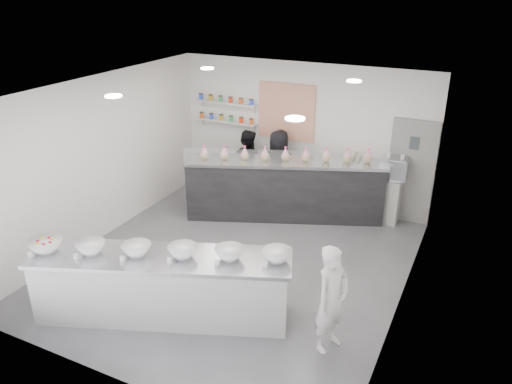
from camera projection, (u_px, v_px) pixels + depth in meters
floor at (236, 264)px, 8.59m from camera, size 6.00×6.00×0.00m
ceiling at (232, 90)px, 7.40m from camera, size 6.00×6.00×0.00m
back_wall at (302, 135)px, 10.47m from camera, size 5.50×0.00×5.50m
left_wall at (102, 158)px, 9.10m from camera, size 0.00×6.00×6.00m
right_wall at (409, 217)px, 6.89m from camera, size 0.00×6.00×6.00m
back_door at (411, 172)px, 9.70m from camera, size 0.88×0.04×2.10m
pattern_panel at (286, 112)px, 10.41m from camera, size 1.25×0.03×1.20m
jar_shelf_lower at (226, 121)px, 11.05m from camera, size 1.45×0.22×0.04m
jar_shelf_upper at (226, 103)px, 10.88m from camera, size 1.45×0.22×0.04m
preserve_jars at (226, 109)px, 10.92m from camera, size 1.45×0.10×0.56m
downlight_0 at (113, 96)px, 7.14m from camera, size 0.24×0.24×0.02m
downlight_1 at (295, 118)px, 6.02m from camera, size 0.24×0.24×0.02m
downlight_2 at (207, 68)px, 9.29m from camera, size 0.24×0.24×0.02m
downlight_3 at (354, 81)px, 8.17m from camera, size 0.24×0.24×0.02m
prep_counter at (163, 286)px, 7.10m from camera, size 3.71×2.11×1.00m
back_bar at (285, 189)px, 10.05m from camera, size 3.93×2.15×1.22m
sneeze_guard at (285, 159)px, 9.42m from camera, size 3.61×1.48×0.33m
espresso_ledge at (368, 196)px, 10.08m from camera, size 1.28×0.41×0.95m
espresso_machine at (394, 168)px, 9.62m from camera, size 0.52×0.36×0.40m
cup_stacks at (355, 163)px, 9.94m from camera, size 0.26×0.24×0.35m
prep_bowls at (159, 251)px, 6.87m from camera, size 3.60×1.81×0.17m
label_cards at (125, 268)px, 6.56m from camera, size 3.31×0.04×0.07m
cookie_bags at (285, 154)px, 9.75m from camera, size 3.18×1.42×0.29m
woman_prep at (332, 299)px, 6.40m from camera, size 0.54×0.64×1.50m
staff_left at (247, 165)px, 10.86m from camera, size 0.78×0.62×1.57m
staff_right at (278, 168)px, 10.55m from camera, size 0.86×0.61×1.65m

